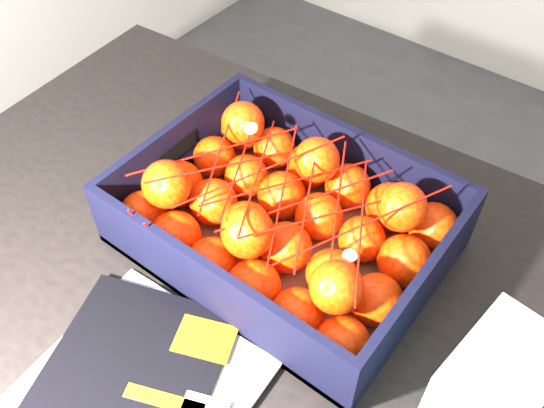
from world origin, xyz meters
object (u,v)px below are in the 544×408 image
Objects in this scene: produce_crate at (284,227)px; retail_carton at (482,404)px; table at (259,306)px; magazine_stack at (128,393)px.

produce_crate is 2.31× the size of retail_carton.
produce_crate is at bearing 168.67° from retail_carton.
retail_carton is at bearing -7.69° from table.
table is at bearing 88.51° from magazine_stack.
magazine_stack is 1.74× the size of retail_carton.
table is at bearing 178.93° from retail_carton.
produce_crate is 0.36m from retail_carton.
retail_carton is at bearing -17.94° from produce_crate.
magazine_stack reaches higher than table.
table is 6.53× the size of retail_carton.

